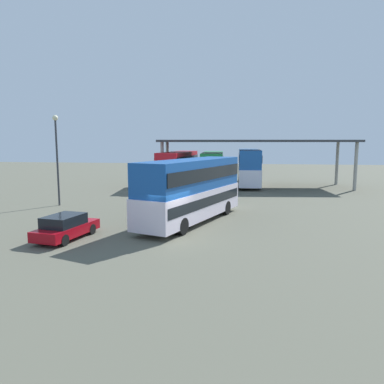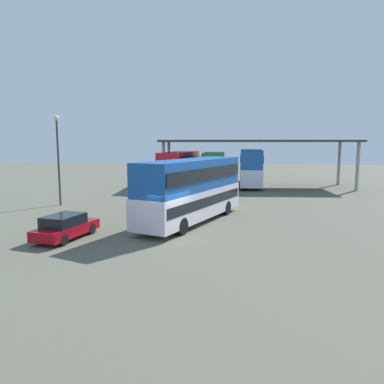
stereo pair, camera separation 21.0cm
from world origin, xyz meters
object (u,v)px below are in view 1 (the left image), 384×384
object	(u,v)px
double_decker_far_right	(249,166)
parked_hatchback	(66,227)
lamppost_tall	(57,149)
double_decker_main	(192,188)
double_decker_near_canopy	(178,167)
double_decker_mid_row	(213,167)

from	to	relation	value
double_decker_far_right	parked_hatchback	bearing A→B (deg)	157.86
lamppost_tall	double_decker_main	bearing A→B (deg)	-21.96
double_decker_main	double_decker_far_right	world-z (taller)	double_decker_far_right
double_decker_main	parked_hatchback	bearing A→B (deg)	149.69
double_decker_main	double_decker_near_canopy	xyz separation A→B (m)	(-4.28, 19.42, -0.01)
double_decker_main	double_decker_mid_row	xyz separation A→B (m)	(-0.26, 20.37, -0.06)
parked_hatchback	double_decker_near_canopy	distance (m)	24.79
double_decker_mid_row	lamppost_tall	size ratio (longest dim) A/B	1.57
double_decker_mid_row	lamppost_tall	world-z (taller)	lamppost_tall
double_decker_far_right	double_decker_mid_row	bearing A→B (deg)	98.44
parked_hatchback	double_decker_mid_row	size ratio (longest dim) A/B	0.37
double_decker_main	double_decker_mid_row	size ratio (longest dim) A/B	0.94
double_decker_near_canopy	double_decker_mid_row	bearing A→B (deg)	-72.23
double_decker_main	double_decker_far_right	size ratio (longest dim) A/B	0.99
double_decker_near_canopy	double_decker_mid_row	xyz separation A→B (m)	(4.03, 0.95, -0.04)
parked_hatchback	double_decker_far_right	world-z (taller)	double_decker_far_right
double_decker_mid_row	lamppost_tall	bearing A→B (deg)	140.48
double_decker_mid_row	double_decker_far_right	xyz separation A→B (m)	(4.34, 0.70, 0.17)
double_decker_mid_row	lamppost_tall	distance (m)	19.59
parked_hatchback	double_decker_mid_row	bearing A→B (deg)	-3.33
double_decker_far_right	lamppost_tall	size ratio (longest dim) A/B	1.48
parked_hatchback	double_decker_mid_row	xyz separation A→B (m)	(5.98, 25.61, 1.55)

